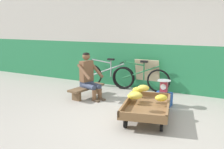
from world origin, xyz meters
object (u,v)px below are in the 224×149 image
at_px(vendor_seated, 89,76).
at_px(plastic_crate, 163,99).
at_px(bicycle_near_left, 108,75).
at_px(bicycle_far_left, 140,78).
at_px(low_bench, 87,89).
at_px(shopping_bag, 163,108).
at_px(banana_cart, 147,107).
at_px(sign_board, 147,75).
at_px(weighing_scale, 164,86).

distance_m(vendor_seated, plastic_crate, 1.91).
relative_size(bicycle_near_left, bicycle_far_left, 1.00).
bearing_deg(vendor_seated, plastic_crate, 7.83).
distance_m(plastic_crate, bicycle_far_left, 1.40).
bearing_deg(plastic_crate, low_bench, -173.29).
xyz_separation_m(low_bench, shopping_bag, (2.09, -0.30, -0.08)).
distance_m(banana_cart, low_bench, 2.04).
relative_size(plastic_crate, bicycle_near_left, 0.22).
xyz_separation_m(banana_cart, bicycle_near_left, (-1.95, 1.94, 0.11)).
relative_size(low_bench, bicycle_far_left, 0.68).
xyz_separation_m(low_bench, bicycle_near_left, (-0.05, 1.20, 0.15)).
height_order(sign_board, shopping_bag, sign_board).
distance_m(low_bench, bicycle_far_left, 1.56).
bearing_deg(banana_cart, bicycle_near_left, 135.11).
bearing_deg(low_bench, weighing_scale, 6.68).
bearing_deg(low_bench, shopping_bag, -8.07).
distance_m(weighing_scale, bicycle_near_left, 2.22).
relative_size(plastic_crate, weighing_scale, 1.20).
bearing_deg(plastic_crate, weighing_scale, -90.00).
xyz_separation_m(vendor_seated, bicycle_far_left, (0.88, 1.25, -0.21)).
distance_m(vendor_seated, bicycle_far_left, 1.54).
bearing_deg(vendor_seated, sign_board, 54.79).
distance_m(banana_cart, bicycle_far_left, 2.18).
bearing_deg(low_bench, sign_board, 52.12).
xyz_separation_m(bicycle_far_left, shopping_bag, (1.13, -1.52, -0.23)).
bearing_deg(weighing_scale, shopping_bag, -73.26).
bearing_deg(weighing_scale, bicycle_far_left, 134.27).
relative_size(low_bench, bicycle_near_left, 0.68).
distance_m(plastic_crate, sign_board, 1.48).
xyz_separation_m(banana_cart, sign_board, (-0.79, 2.17, 0.19)).
xyz_separation_m(plastic_crate, bicycle_far_left, (-0.97, 0.99, 0.20)).
bearing_deg(vendor_seated, bicycle_near_left, 96.45).
height_order(plastic_crate, bicycle_near_left, bicycle_near_left).
height_order(plastic_crate, shopping_bag, plastic_crate).
distance_m(low_bench, bicycle_near_left, 1.21).
xyz_separation_m(bicycle_near_left, shopping_bag, (2.15, -1.49, -0.23)).
xyz_separation_m(banana_cart, low_bench, (-1.89, 0.75, -0.04)).
relative_size(plastic_crate, sign_board, 0.41).
distance_m(banana_cart, vendor_seated, 1.97).
bearing_deg(sign_board, low_bench, -127.88).
bearing_deg(low_bench, vendor_seated, -17.89).
distance_m(weighing_scale, sign_board, 1.45).
distance_m(vendor_seated, weighing_scale, 1.87).
distance_m(low_bench, vendor_seated, 0.38).
bearing_deg(plastic_crate, bicycle_far_left, 134.30).
bearing_deg(weighing_scale, bicycle_near_left, 154.04).
xyz_separation_m(low_bench, vendor_seated, (0.08, -0.03, 0.37)).
height_order(bicycle_far_left, shopping_bag, bicycle_far_left).
distance_m(bicycle_far_left, sign_board, 0.26).
height_order(bicycle_near_left, bicycle_far_left, same).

